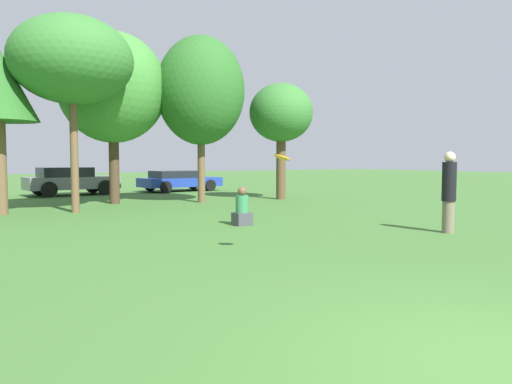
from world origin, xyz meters
The scene contains 9 objects.
person_catcher centered at (6.04, 4.77, 0.97)m, with size 0.32×0.32×1.89m.
frisbee centered at (1.11, 4.66, 1.74)m, with size 0.28×0.28×0.12m.
bystander_sitting centered at (2.76, 8.54, 0.41)m, with size 0.44×0.37×1.00m.
tree_3 centered at (-0.05, 14.14, 4.82)m, with size 3.82×3.82×6.21m.
tree_4 centered at (1.99, 16.51, 4.41)m, with size 4.07×4.07×6.52m.
tree_5 centered at (5.04, 15.16, 4.38)m, with size 3.44×3.44×6.51m.
tree_6 centered at (8.58, 14.62, 3.63)m, with size 2.70×2.70×4.92m.
parked_car_grey centered at (1.66, 22.09, 0.71)m, with size 4.24×2.16×1.33m.
parked_car_blue centered at (7.20, 21.89, 0.59)m, with size 4.35×2.21×1.10m.
Camera 1 is at (-3.95, -2.05, 1.71)m, focal length 34.19 mm.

